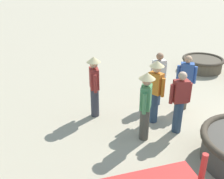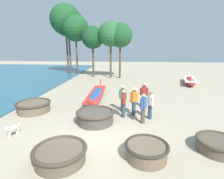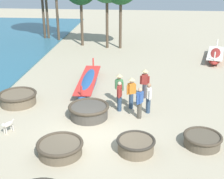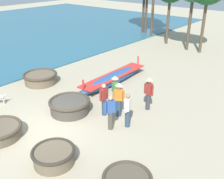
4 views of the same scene
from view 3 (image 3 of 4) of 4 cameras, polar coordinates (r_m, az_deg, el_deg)
ground_plane at (r=13.73m, az=-4.05°, el=-8.25°), size 80.00×80.00×0.00m
coracle_upturned at (r=12.46m, az=4.38°, el=-10.05°), size 1.54×1.54×0.57m
coracle_tilted at (r=13.33m, az=16.20°, el=-8.82°), size 1.57×1.57×0.50m
coracle_far_left at (r=15.05m, az=-4.27°, el=-3.88°), size 1.97×1.97×0.64m
coracle_front_left at (r=17.18m, az=-16.83°, el=-1.48°), size 2.00×2.00×0.63m
coracle_front_right at (r=12.45m, az=-9.47°, el=-10.44°), size 1.83×1.83×0.53m
long_boat_ochre_hull at (r=18.90m, az=-4.36°, el=1.45°), size 1.14×5.64×1.02m
long_boat_white_hull at (r=25.54m, az=18.36°, el=5.94°), size 2.19×4.74×1.15m
fisherman_with_hat at (r=15.75m, az=3.56°, el=-0.24°), size 0.47×0.36×1.67m
fisherman_by_coracle at (r=15.37m, az=6.69°, el=-1.43°), size 0.29×0.52×1.57m
fisherman_standing_right at (r=14.79m, az=5.08°, el=-2.32°), size 0.35×0.48×1.57m
fisherman_standing_left at (r=17.06m, az=6.00°, el=1.45°), size 0.53×0.36×1.67m
fisherman_crouching at (r=16.25m, az=1.32°, el=0.51°), size 0.47×0.36×1.67m
fisherman_hauling at (r=15.48m, az=1.38°, el=-1.11°), size 0.24×0.53×1.57m
dog at (r=14.43m, az=-18.60°, el=-6.19°), size 0.41×0.63×0.55m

